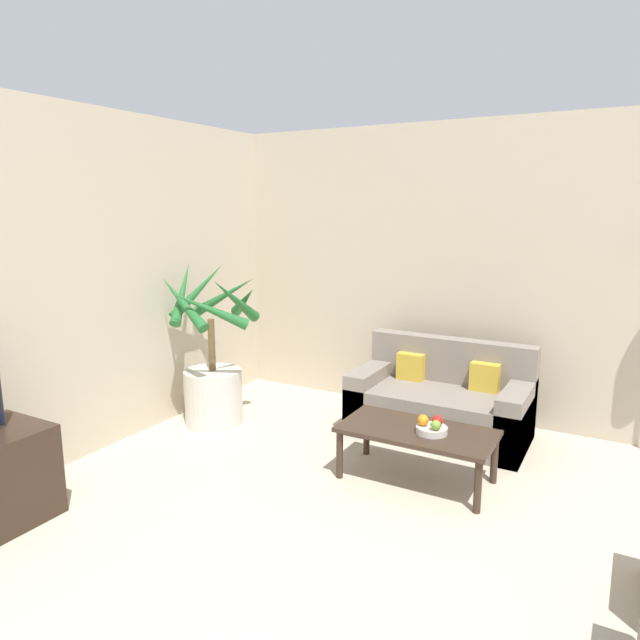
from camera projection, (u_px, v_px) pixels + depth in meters
name	position (u px, v px, depth m)	size (l,w,h in m)	color
wall_back	(621.00, 282.00, 4.59)	(8.77, 0.06, 2.70)	beige
potted_palm	(213.00, 371.00, 5.14)	(0.88, 0.97, 1.48)	beige
sofa_loveseat	(441.00, 404.00, 4.91)	(1.47, 0.77, 0.80)	gray
coffee_table	(417.00, 435.00, 4.07)	(1.09, 0.56, 0.39)	#38281E
fruit_bowl	(432.00, 430.00, 3.98)	(0.22, 0.22, 0.05)	beige
apple_red	(437.00, 421.00, 3.98)	(0.08, 0.08, 0.08)	red
apple_green	(436.00, 425.00, 3.90)	(0.07, 0.07, 0.07)	olive
orange_fruit	(423.00, 420.00, 3.99)	(0.08, 0.08, 0.08)	orange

